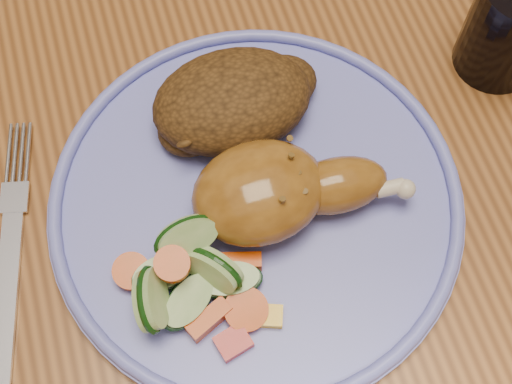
# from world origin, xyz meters

# --- Properties ---
(ground) EXTENTS (4.00, 4.00, 0.00)m
(ground) POSITION_xyz_m (0.00, 0.00, 0.00)
(ground) COLOR brown
(ground) RESTS_ON ground
(dining_table) EXTENTS (0.90, 1.40, 0.75)m
(dining_table) POSITION_xyz_m (0.00, 0.00, 0.67)
(dining_table) COLOR brown
(dining_table) RESTS_ON ground
(plate) EXTENTS (0.31, 0.31, 0.01)m
(plate) POSITION_xyz_m (-0.07, -0.12, 0.76)
(plate) COLOR #6E74DC
(plate) RESTS_ON dining_table
(plate_rim) EXTENTS (0.31, 0.31, 0.01)m
(plate_rim) POSITION_xyz_m (-0.07, -0.12, 0.77)
(plate_rim) COLOR #6E74DC
(plate_rim) RESTS_ON plate
(chicken_leg) EXTENTS (0.16, 0.08, 0.05)m
(chicken_leg) POSITION_xyz_m (-0.06, -0.12, 0.79)
(chicken_leg) COLOR #945E1F
(chicken_leg) RESTS_ON plate
(rice_pilaf) EXTENTS (0.13, 0.09, 0.05)m
(rice_pilaf) POSITION_xyz_m (-0.07, -0.04, 0.78)
(rice_pilaf) COLOR #4E3013
(rice_pilaf) RESTS_ON plate
(vegetable_pile) EXTENTS (0.11, 0.11, 0.05)m
(vegetable_pile) POSITION_xyz_m (-0.13, -0.17, 0.78)
(vegetable_pile) COLOR #A50A05
(vegetable_pile) RESTS_ON plate
(fork) EXTENTS (0.06, 0.18, 0.00)m
(fork) POSITION_xyz_m (-0.25, -0.10, 0.75)
(fork) COLOR silver
(fork) RESTS_ON dining_table
(drinking_glass) EXTENTS (0.07, 0.07, 0.09)m
(drinking_glass) POSITION_xyz_m (0.16, -0.04, 0.79)
(drinking_glass) COLOR black
(drinking_glass) RESTS_ON dining_table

